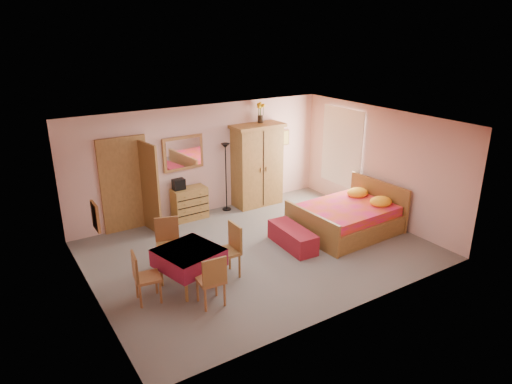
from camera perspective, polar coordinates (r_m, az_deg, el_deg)
floor at (r=9.32m, az=0.48°, el=-7.31°), size 6.50×6.50×0.00m
ceiling at (r=8.45m, az=0.53°, el=8.56°), size 6.50×6.50×0.00m
wall_back at (r=10.88m, az=-6.69°, el=3.99°), size 6.50×0.10×2.60m
wall_front at (r=7.00m, az=11.75°, el=-5.62°), size 6.50×0.10×2.60m
wall_left at (r=7.66m, az=-20.41°, el=-4.20°), size 0.10×5.00×2.60m
wall_right at (r=10.83m, az=15.10°, el=3.35°), size 0.10×5.00×2.60m
doorway at (r=10.30m, az=-16.08°, el=0.79°), size 1.06×0.12×2.15m
window at (r=11.58m, az=10.70°, el=5.52°), size 0.08×1.40×1.95m
picture_left at (r=6.97m, az=-19.44°, el=-2.90°), size 0.04×0.32×0.42m
picture_back at (r=11.97m, az=3.54°, el=6.79°), size 0.30×0.04×0.40m
chest_of_drawers at (r=10.77m, az=-8.29°, el=-1.43°), size 0.81×0.41×0.76m
wall_mirror at (r=10.59m, az=-9.08°, el=4.83°), size 1.00×0.12×0.79m
stereo at (r=10.55m, az=-9.64°, el=0.95°), size 0.28×0.21×0.25m
floor_lamp at (r=11.05m, az=-3.77°, el=1.83°), size 0.28×0.28×1.68m
wardrobe at (r=11.35m, az=0.14°, el=3.38°), size 1.32×0.68×2.06m
sunflower_vase at (r=11.23m, az=0.56°, el=9.90°), size 0.21×0.21×0.50m
bed at (r=10.14m, az=11.21°, el=-2.30°), size 2.20×1.76×0.99m
bench at (r=9.43m, az=4.57°, el=-5.65°), size 0.53×1.26×0.41m
dining_table at (r=8.07m, az=-8.33°, el=-9.34°), size 1.16×1.16×0.70m
chair_south at (r=7.50m, az=-5.72°, el=-10.78°), size 0.44×0.44×0.91m
chair_north at (r=8.59m, az=-10.88°, el=-6.58°), size 0.55×0.55×0.97m
chair_west at (r=7.74m, az=-13.41°, el=-10.28°), size 0.46×0.46×0.89m
chair_east at (r=8.23m, az=-3.83°, el=-7.44°), size 0.45×0.45×0.98m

